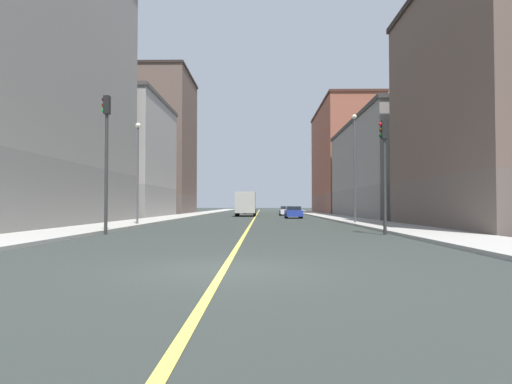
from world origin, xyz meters
The scene contains 18 objects.
ground_plane centered at (0.00, 0.00, 0.00)m, with size 400.00×400.00×0.00m, color #2A302C.
sidewalk_left centered at (9.02, 49.00, 0.07)m, with size 3.63×168.00×0.15m, color #9E9B93.
sidewalk_right centered at (-9.02, 49.00, 0.07)m, with size 3.63×168.00×0.15m, color #9E9B93.
lane_center_stripe centered at (0.00, 49.00, 0.01)m, with size 0.16×154.00×0.01m, color #E5D14C.
building_left_near centered at (15.04, 16.88, 7.68)m, with size 8.71×15.93×15.34m.
building_left_mid centered at (15.04, 40.48, 5.48)m, with size 8.71×26.05×10.95m.
building_left_far centered at (15.04, 67.07, 9.23)m, with size 8.71×25.11×18.45m.
building_right_corner centered at (-15.04, 19.35, 10.61)m, with size 8.71×23.36×21.20m.
building_right_midblock centered at (-15.04, 41.88, 6.94)m, with size 8.71×16.30×13.86m.
building_right_distant centered at (-15.04, 61.21, 11.32)m, with size 8.71×15.08×22.61m.
traffic_light_left_near centered at (6.79, 11.63, 3.63)m, with size 0.40×0.32×5.56m.
traffic_light_right_near centered at (-6.82, 11.63, 4.35)m, with size 0.40×0.32×6.82m.
street_lamp_left_near centered at (7.80, 23.33, 4.99)m, with size 0.36×0.36×8.11m.
street_lamp_right_near centered at (-7.80, 20.61, 4.41)m, with size 0.36×0.36×7.01m.
car_white centered at (4.18, 50.69, 0.63)m, with size 1.96×4.08×1.26m.
car_blue centered at (4.22, 38.08, 0.63)m, with size 1.80×4.04×1.29m.
car_maroon centered at (-1.20, 61.93, 0.64)m, with size 2.01×3.99×1.32m.
box_truck centered at (-1.24, 46.56, 1.62)m, with size 2.54×7.54×3.07m.
Camera 1 is at (0.86, -9.88, 1.45)m, focal length 31.03 mm.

